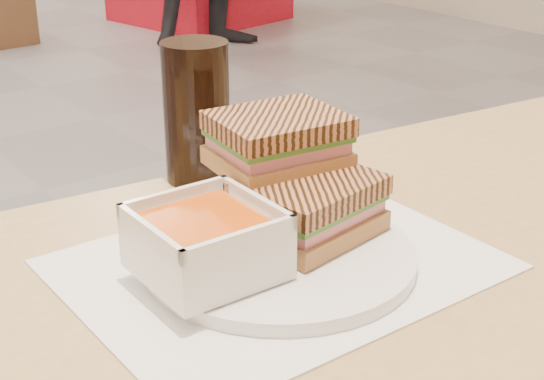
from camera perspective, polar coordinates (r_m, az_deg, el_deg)
main_table at (r=0.83m, az=10.77°, el=-12.84°), size 1.27×0.82×0.75m
tray_liner at (r=0.77m, az=0.39°, el=-5.28°), size 0.38×0.30×0.00m
plate at (r=0.77m, az=0.57°, el=-4.70°), size 0.26×0.26×0.01m
soup_bowl at (r=0.71m, az=-4.67°, el=-3.86°), size 0.12×0.12×0.06m
panini_lower at (r=0.78m, az=2.61°, el=-1.14°), size 0.14×0.13×0.06m
panini_upper at (r=0.81m, az=0.41°, el=3.48°), size 0.13×0.12×0.06m
cola_glass at (r=0.94m, az=-5.35°, el=5.49°), size 0.08×0.08×0.17m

